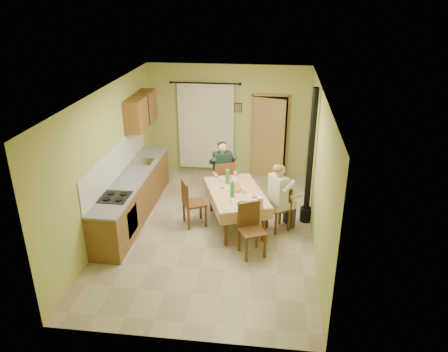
# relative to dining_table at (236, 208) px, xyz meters

# --- Properties ---
(floor) EXTENTS (4.00, 6.00, 0.01)m
(floor) POSITION_rel_dining_table_xyz_m (-0.47, -0.25, -0.38)
(floor) COLOR tan
(floor) RESTS_ON ground
(room_shell) EXTENTS (4.04, 6.04, 2.82)m
(room_shell) POSITION_rel_dining_table_xyz_m (-0.47, -0.25, 1.44)
(room_shell) COLOR #B2BC60
(room_shell) RESTS_ON ground
(kitchen_run) EXTENTS (0.64, 3.64, 1.56)m
(kitchen_run) POSITION_rel_dining_table_xyz_m (-2.18, 0.15, 0.10)
(kitchen_run) COLOR brown
(kitchen_run) RESTS_ON ground
(upper_cabinets) EXTENTS (0.35, 1.40, 0.70)m
(upper_cabinets) POSITION_rel_dining_table_xyz_m (-2.29, 1.45, 1.57)
(upper_cabinets) COLOR brown
(upper_cabinets) RESTS_ON room_shell
(curtain) EXTENTS (1.70, 0.07, 2.22)m
(curtain) POSITION_rel_dining_table_xyz_m (-1.02, 2.65, 0.88)
(curtain) COLOR black
(curtain) RESTS_ON ground
(doorway) EXTENTS (0.96, 0.31, 2.15)m
(doorway) POSITION_rel_dining_table_xyz_m (0.57, 2.66, 0.67)
(doorway) COLOR black
(doorway) RESTS_ON ground
(dining_table) EXTENTS (1.52, 1.92, 0.76)m
(dining_table) POSITION_rel_dining_table_xyz_m (0.00, 0.00, 0.00)
(dining_table) COLOR tan
(dining_table) RESTS_ON ground
(tableware) EXTENTS (0.98, 1.45, 0.33)m
(tableware) POSITION_rel_dining_table_xyz_m (0.06, -0.10, 0.44)
(tableware) COLOR white
(tableware) RESTS_ON dining_table
(chair_far) EXTENTS (0.57, 0.57, 1.01)m
(chair_far) POSITION_rel_dining_table_xyz_m (-0.39, 1.00, -0.09)
(chair_far) COLOR #593518
(chair_far) RESTS_ON ground
(chair_near) EXTENTS (0.56, 0.56, 0.98)m
(chair_near) POSITION_rel_dining_table_xyz_m (0.39, -1.01, -0.09)
(chair_near) COLOR #593518
(chair_near) RESTS_ON ground
(chair_right) EXTENTS (0.52, 0.52, 0.92)m
(chair_right) POSITION_rel_dining_table_xyz_m (0.86, -0.07, -0.09)
(chair_right) COLOR #593518
(chair_right) RESTS_ON ground
(chair_left) EXTENTS (0.57, 0.57, 0.98)m
(chair_left) POSITION_rel_dining_table_xyz_m (-0.85, -0.07, -0.09)
(chair_left) COLOR #593518
(chair_left) RESTS_ON ground
(man_far) EXTENTS (0.65, 0.59, 1.39)m
(man_far) POSITION_rel_dining_table_xyz_m (-0.39, 1.01, 0.50)
(man_far) COLOR #192D23
(man_far) RESTS_ON chair_far
(man_right) EXTENTS (0.64, 0.65, 1.39)m
(man_right) POSITION_rel_dining_table_xyz_m (0.86, -0.08, 0.50)
(man_right) COLOR beige
(man_right) RESTS_ON chair_right
(stove_flue) EXTENTS (0.24, 0.24, 2.80)m
(stove_flue) POSITION_rel_dining_table_xyz_m (1.43, 0.35, 0.64)
(stove_flue) COLOR black
(stove_flue) RESTS_ON ground
(picture_back) EXTENTS (0.19, 0.03, 0.23)m
(picture_back) POSITION_rel_dining_table_xyz_m (-0.22, 2.72, 1.37)
(picture_back) COLOR black
(picture_back) RESTS_ON room_shell
(picture_right) EXTENTS (0.03, 0.31, 0.21)m
(picture_right) POSITION_rel_dining_table_xyz_m (1.50, 0.95, 1.47)
(picture_right) COLOR brown
(picture_right) RESTS_ON room_shell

